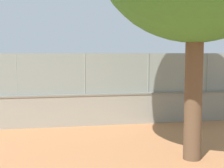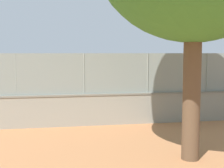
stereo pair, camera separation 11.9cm
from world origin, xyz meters
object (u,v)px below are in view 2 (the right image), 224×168
at_px(player_near_wall_returning, 172,82).
at_px(player_crossing_court, 45,90).
at_px(sports_ball, 183,96).
at_px(spare_ball_by_wall, 31,119).

xyz_separation_m(player_near_wall_returning, player_crossing_court, (10.10, 3.84, -0.01)).
bearing_deg(player_near_wall_returning, sports_ball, 90.77).
relative_size(player_near_wall_returning, sports_ball, 8.87).
bearing_deg(player_crossing_court, spare_ball_by_wall, 82.98).
xyz_separation_m(player_near_wall_returning, spare_ball_by_wall, (10.69, 8.64, -0.87)).
bearing_deg(spare_ball_by_wall, player_near_wall_returning, -141.06).
relative_size(player_near_wall_returning, player_crossing_court, 1.00).
xyz_separation_m(player_crossing_court, sports_ball, (-10.13, -1.52, -0.87)).
bearing_deg(spare_ball_by_wall, player_crossing_court, -97.02).
bearing_deg(player_crossing_court, sports_ball, -171.48).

